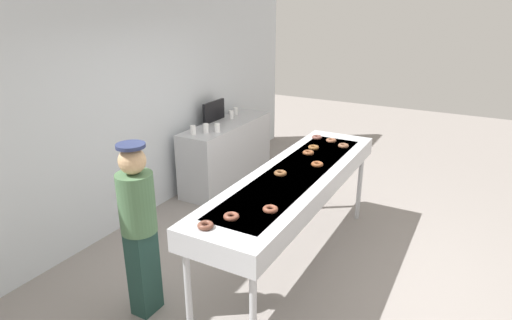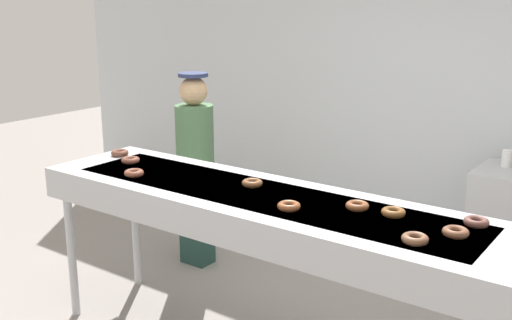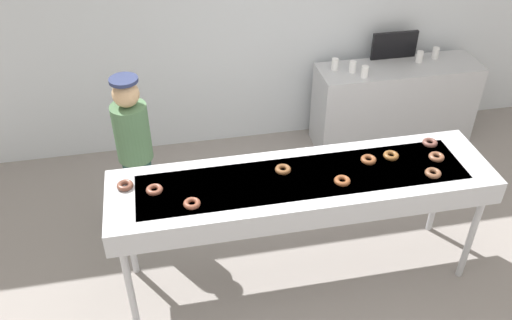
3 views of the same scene
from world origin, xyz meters
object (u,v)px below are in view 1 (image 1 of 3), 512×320
chocolate_donut_9 (231,216)px  chocolate_donut_2 (331,140)px  chocolate_donut_3 (317,164)px  chocolate_donut_0 (343,146)px  fryer_conveyor (295,181)px  paper_cup_3 (193,130)px  chocolate_donut_5 (314,147)px  paper_cup_2 (235,111)px  chocolate_donut_1 (280,173)px  chocolate_donut_8 (317,137)px  paper_cup_4 (206,128)px  paper_cup_1 (231,115)px  prep_counter (227,153)px  paper_cup_0 (217,128)px  chocolate_donut_6 (308,153)px  chocolate_donut_4 (205,225)px  chocolate_donut_7 (270,209)px  menu_display (214,111)px  worker_baker (139,223)px

chocolate_donut_9 → chocolate_donut_2: bearing=-0.6°
chocolate_donut_2 → chocolate_donut_3: same height
chocolate_donut_0 → chocolate_donut_2: bearing=57.2°
fryer_conveyor → chocolate_donut_3: (0.27, -0.12, 0.12)m
chocolate_donut_3 → paper_cup_3: size_ratio=0.99×
chocolate_donut_5 → fryer_conveyor: bearing=-171.9°
fryer_conveyor → paper_cup_2: paper_cup_2 is taller
chocolate_donut_1 → chocolate_donut_8: (1.27, 0.12, 0.00)m
chocolate_donut_2 → paper_cup_2: (0.96, 1.92, -0.08)m
chocolate_donut_3 → paper_cup_4: size_ratio=0.99×
paper_cup_1 → paper_cup_3: (-0.97, 0.00, 0.00)m
chocolate_donut_5 → chocolate_donut_8: bearing=15.7°
prep_counter → paper_cup_0: (-0.47, -0.15, 0.54)m
chocolate_donut_6 → paper_cup_0: 1.67m
chocolate_donut_3 → paper_cup_3: 2.10m
fryer_conveyor → paper_cup_3: (0.87, 1.89, 0.04)m
paper_cup_3 → chocolate_donut_2: bearing=-83.0°
chocolate_donut_0 → chocolate_donut_4: 2.32m
chocolate_donut_3 → chocolate_donut_7: size_ratio=1.00×
chocolate_donut_7 → chocolate_donut_9: bearing=140.9°
paper_cup_2 → menu_display: (-0.46, 0.10, 0.09)m
chocolate_donut_6 → paper_cup_3: size_ratio=0.99×
chocolate_donut_7 → menu_display: (2.46, 2.20, 0.01)m
chocolate_donut_5 → chocolate_donut_6: same height
chocolate_donut_3 → worker_baker: size_ratio=0.08×
chocolate_donut_2 → chocolate_donut_4: (-2.43, 0.12, 0.00)m
fryer_conveyor → chocolate_donut_5: 0.77m
chocolate_donut_6 → paper_cup_4: 1.77m
paper_cup_2 → worker_baker: bearing=-162.1°
paper_cup_1 → menu_display: menu_display is taller
paper_cup_1 → chocolate_donut_3: bearing=-128.0°
fryer_conveyor → paper_cup_4: paper_cup_4 is taller
chocolate_donut_0 → paper_cup_1: chocolate_donut_0 is taller
chocolate_donut_7 → paper_cup_3: size_ratio=0.99×
fryer_conveyor → chocolate_donut_0: 1.00m
menu_display → paper_cup_3: bearing=-168.3°
fryer_conveyor → chocolate_donut_2: (1.10, 0.02, 0.12)m
chocolate_donut_8 → paper_cup_0: chocolate_donut_8 is taller
chocolate_donut_7 → paper_cup_3: (1.73, 2.05, -0.08)m
chocolate_donut_5 → paper_cup_4: bearing=80.4°
paper_cup_2 → paper_cup_0: bearing=-163.5°
chocolate_donut_6 → worker_baker: (-1.83, 0.78, -0.21)m
paper_cup_0 → paper_cup_4: (-0.09, 0.13, 0.00)m
paper_cup_4 → chocolate_donut_6: bearing=-105.7°
chocolate_donut_0 → paper_cup_0: bearing=85.5°
worker_baker → prep_counter: 3.04m
chocolate_donut_3 → chocolate_donut_4: size_ratio=1.00×
chocolate_donut_8 → fryer_conveyor: bearing=-169.3°
chocolate_donut_9 → menu_display: (2.71, 2.00, 0.01)m
chocolate_donut_2 → menu_display: (0.50, 2.02, 0.01)m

